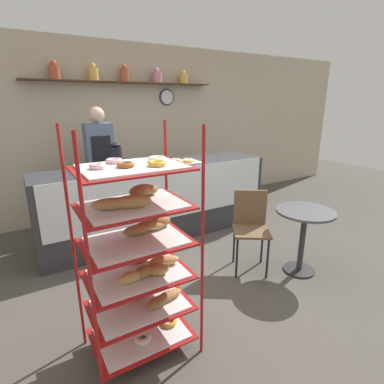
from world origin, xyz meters
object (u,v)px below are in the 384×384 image
Objects in this scene: coffee_carafe at (116,157)px; donut_tray_counter at (183,161)px; person_worker at (101,165)px; cafe_table at (304,227)px; pastry_rack at (140,253)px; cafe_chair at (251,222)px.

coffee_carafe is 0.67× the size of donut_tray_counter.
person_worker is 2.44× the size of cafe_table.
pastry_rack is 1.83m from coffee_carafe.
pastry_rack reaches higher than donut_tray_counter.
person_worker reaches higher than donut_tray_counter.
coffee_carafe is at bearing 132.36° from cafe_table.
person_worker is (0.36, 2.37, 0.17)m from pastry_rack.
donut_tray_counter is at bearing -34.65° from person_worker.
pastry_rack is 1.91× the size of cafe_chair.
cafe_chair is 2.66× the size of coffee_carafe.
cafe_chair is (1.48, 0.49, -0.25)m from pastry_rack.
coffee_carafe is (-1.49, 1.64, 0.64)m from cafe_table.
person_worker is 1.15m from donut_tray_counter.
donut_tray_counter is (0.90, -0.04, -0.14)m from coffee_carafe.
pastry_rack is at bearing -127.37° from donut_tray_counter.
pastry_rack is at bearing -98.76° from person_worker.
donut_tray_counter is (-0.17, 1.22, 0.49)m from cafe_chair.
person_worker is at bearing 93.70° from coffee_carafe.
person_worker is 3.53× the size of donut_tray_counter.
cafe_table is at bearing -47.64° from coffee_carafe.
cafe_table is 1.78m from donut_tray_counter.
cafe_chair is 1.78× the size of donut_tray_counter.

